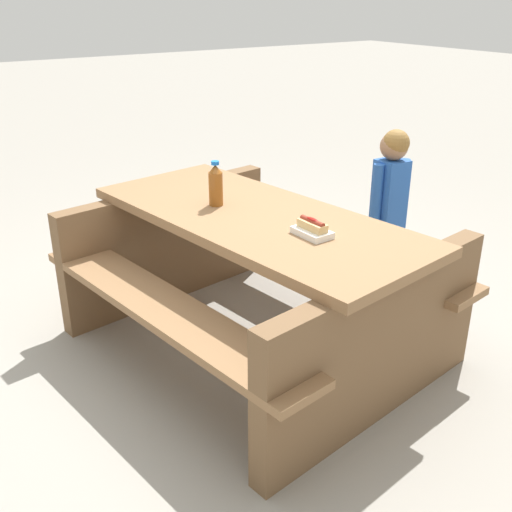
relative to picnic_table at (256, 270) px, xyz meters
name	(u,v)px	position (x,y,z in m)	size (l,w,h in m)	color
ground_plane	(256,345)	(0.00, 0.00, -0.44)	(30.00, 30.00, 0.00)	gray
picnic_table	(256,270)	(0.00, 0.00, 0.00)	(1.99, 1.65, 0.75)	olive
soda_bottle	(216,185)	(-0.22, -0.09, 0.41)	(0.07, 0.07, 0.23)	brown
hotdog_tray	(312,229)	(0.37, 0.05, 0.34)	(0.19, 0.12, 0.08)	white
child_in_coat	(390,195)	(-0.02, 0.94, 0.23)	(0.17, 0.26, 1.05)	#3F334C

